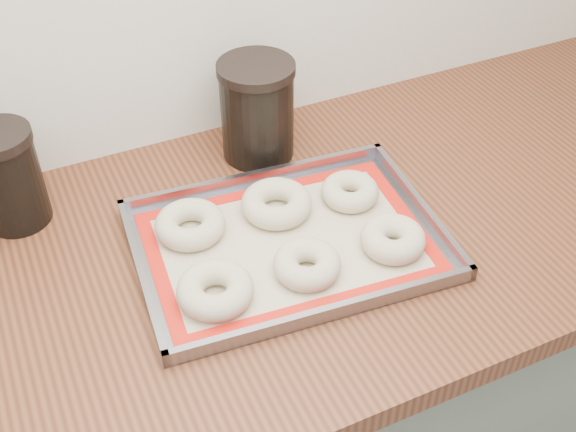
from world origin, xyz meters
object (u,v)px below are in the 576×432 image
bagel_front_right (393,239)px  bagel_back_left (190,225)px  baking_tray (288,242)px  bagel_back_mid (277,203)px  canister_right (257,110)px  bagel_front_mid (307,264)px  bagel_back_right (350,191)px  canister_mid (7,177)px  bagel_front_left (215,290)px

bagel_front_right → bagel_back_left: bearing=148.8°
baking_tray → bagel_back_mid: size_ratio=4.31×
baking_tray → canister_right: size_ratio=2.75×
bagel_front_mid → bagel_back_mid: same height
bagel_back_right → baking_tray: bearing=-158.8°
bagel_back_left → bagel_back_mid: bearing=-4.3°
canister_mid → bagel_front_mid: bearing=-40.6°
canister_mid → baking_tray: bearing=-33.4°
canister_right → baking_tray: bearing=-102.7°
canister_mid → bagel_back_right: bearing=-20.6°
bagel_front_right → canister_mid: bearing=147.7°
bagel_front_right → canister_right: bearing=104.7°
bagel_back_left → bagel_back_right: size_ratio=1.16×
bagel_back_mid → canister_mid: (-0.38, 0.17, 0.06)m
bagel_back_mid → bagel_front_right: bearing=-50.4°
canister_mid → canister_right: 0.42m
bagel_back_mid → canister_right: (0.04, 0.17, 0.07)m
bagel_front_mid → bagel_front_right: 0.14m
baking_tray → canister_mid: bearing=146.6°
bagel_front_left → canister_mid: size_ratio=0.66×
bagel_front_right → bagel_back_right: size_ratio=1.05×
bagel_back_mid → baking_tray: bearing=-100.9°
baking_tray → bagel_back_left: bagel_back_left is taller
canister_mid → bagel_front_left: bearing=-53.7°
bagel_front_mid → bagel_back_left: bearing=129.0°
bagel_front_right → canister_mid: (-0.50, 0.32, 0.06)m
bagel_front_mid → canister_right: canister_right is taller
bagel_back_left → bagel_front_left: bearing=-95.3°
bagel_back_mid → canister_mid: 0.41m
bagel_front_left → canister_mid: bearing=126.3°
bagel_front_mid → canister_mid: 0.48m
canister_right → canister_mid: bearing=-179.5°
bagel_back_right → bagel_front_left: bearing=-157.5°
bagel_front_left → canister_mid: 0.38m
baking_tray → bagel_front_right: (0.14, -0.08, 0.02)m
bagel_front_left → canister_mid: canister_mid is taller
bagel_front_left → canister_right: bearing=57.3°
bagel_back_mid → canister_right: bearing=76.5°
bagel_back_left → canister_right: (0.18, 0.16, 0.07)m
bagel_back_mid → bagel_back_left: bearing=175.7°
bagel_front_right → canister_right: (-0.08, 0.32, 0.07)m
bagel_front_left → bagel_front_mid: size_ratio=1.10×
baking_tray → bagel_front_left: bagel_front_left is taller
bagel_front_right → bagel_back_mid: same height
bagel_back_right → canister_mid: 0.53m
canister_right → bagel_back_right: bearing=-66.9°
bagel_front_right → bagel_back_left: 0.31m
bagel_front_mid → bagel_back_mid: size_ratio=0.88×
baking_tray → bagel_front_right: size_ratio=4.93×
baking_tray → bagel_back_mid: bagel_back_mid is taller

